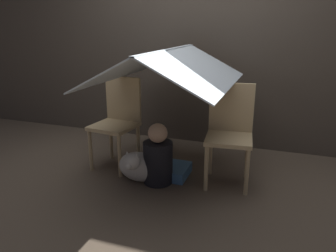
{
  "coord_description": "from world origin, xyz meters",
  "views": [
    {
      "loc": [
        0.95,
        -2.62,
        1.38
      ],
      "look_at": [
        0.0,
        0.1,
        0.49
      ],
      "focal_mm": 35.0,
      "sensor_mm": 36.0,
      "label": 1
    }
  ],
  "objects_px": {
    "chair_left": "(118,118)",
    "chair_right": "(230,130)",
    "dog": "(138,166)",
    "person_front": "(158,158)"
  },
  "relations": [
    {
      "from": "chair_left",
      "to": "chair_right",
      "type": "relative_size",
      "value": 1.0
    },
    {
      "from": "person_front",
      "to": "chair_left",
      "type": "bearing_deg",
      "value": 154.49
    },
    {
      "from": "chair_left",
      "to": "person_front",
      "type": "distance_m",
      "value": 0.63
    },
    {
      "from": "chair_left",
      "to": "person_front",
      "type": "relative_size",
      "value": 1.59
    },
    {
      "from": "person_front",
      "to": "dog",
      "type": "height_order",
      "value": "person_front"
    },
    {
      "from": "dog",
      "to": "person_front",
      "type": "bearing_deg",
      "value": 17.2
    },
    {
      "from": "chair_left",
      "to": "chair_right",
      "type": "bearing_deg",
      "value": 6.64
    },
    {
      "from": "chair_left",
      "to": "dog",
      "type": "relative_size",
      "value": 2.23
    },
    {
      "from": "chair_left",
      "to": "dog",
      "type": "distance_m",
      "value": 0.57
    },
    {
      "from": "dog",
      "to": "chair_right",
      "type": "bearing_deg",
      "value": 21.6
    }
  ]
}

